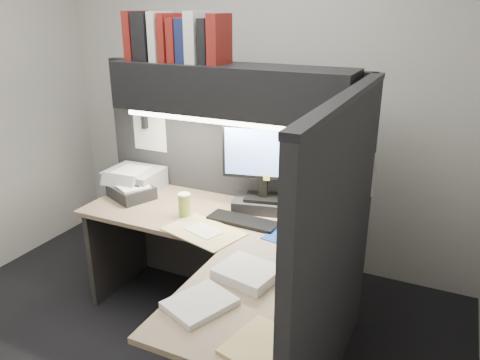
# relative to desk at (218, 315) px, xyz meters

# --- Properties ---
(floor) EXTENTS (3.50, 3.50, 0.00)m
(floor) POSITION_rel_desk_xyz_m (-0.43, 0.00, -0.44)
(floor) COLOR black
(floor) RESTS_ON ground
(wall_back) EXTENTS (3.50, 0.04, 2.70)m
(wall_back) POSITION_rel_desk_xyz_m (-0.43, 1.50, 0.91)
(wall_back) COLOR beige
(wall_back) RESTS_ON floor
(partition_back) EXTENTS (1.90, 0.06, 1.60)m
(partition_back) POSITION_rel_desk_xyz_m (-0.40, 0.93, 0.36)
(partition_back) COLOR black
(partition_back) RESTS_ON floor
(partition_right) EXTENTS (0.06, 1.50, 1.60)m
(partition_right) POSITION_rel_desk_xyz_m (0.55, 0.18, 0.36)
(partition_right) COLOR black
(partition_right) RESTS_ON floor
(desk) EXTENTS (1.70, 1.53, 0.73)m
(desk) POSITION_rel_desk_xyz_m (0.00, 0.00, 0.00)
(desk) COLOR #8A6F58
(desk) RESTS_ON floor
(overhead_shelf) EXTENTS (1.55, 0.34, 0.30)m
(overhead_shelf) POSITION_rel_desk_xyz_m (-0.30, 0.75, 1.06)
(overhead_shelf) COLOR black
(overhead_shelf) RESTS_ON partition_back
(task_light_tube) EXTENTS (1.32, 0.04, 0.04)m
(task_light_tube) POSITION_rel_desk_xyz_m (-0.30, 0.61, 0.89)
(task_light_tube) COLOR white
(task_light_tube) RESTS_ON overhead_shelf
(monitor) EXTENTS (0.52, 0.31, 0.56)m
(monitor) POSITION_rel_desk_xyz_m (-0.07, 0.77, 0.51)
(monitor) COLOR black
(monitor) RESTS_ON desk
(keyboard) EXTENTS (0.45, 0.17, 0.02)m
(keyboard) POSITION_rel_desk_xyz_m (-0.11, 0.54, 0.30)
(keyboard) COLOR black
(keyboard) RESTS_ON desk
(mousepad) EXTENTS (0.28, 0.26, 0.00)m
(mousepad) POSITION_rel_desk_xyz_m (0.21, 0.47, 0.29)
(mousepad) COLOR navy
(mousepad) RESTS_ON desk
(mouse) EXTENTS (0.07, 0.10, 0.04)m
(mouse) POSITION_rel_desk_xyz_m (0.21, 0.47, 0.31)
(mouse) COLOR black
(mouse) RESTS_ON mousepad
(telephone) EXTENTS (0.34, 0.34, 0.10)m
(telephone) POSITION_rel_desk_xyz_m (0.33, 0.77, 0.34)
(telephone) COLOR #B7AB8D
(telephone) RESTS_ON desk
(coffee_cup) EXTENTS (0.08, 0.08, 0.14)m
(coffee_cup) POSITION_rel_desk_xyz_m (-0.48, 0.47, 0.36)
(coffee_cup) COLOR #BEBB4C
(coffee_cup) RESTS_ON desk
(printer) EXTENTS (0.39, 0.33, 0.15)m
(printer) POSITION_rel_desk_xyz_m (-1.06, 0.72, 0.36)
(printer) COLOR #989B9E
(printer) RESTS_ON desk
(notebook_stack) EXTENTS (0.36, 0.33, 0.09)m
(notebook_stack) POSITION_rel_desk_xyz_m (-0.98, 0.58, 0.33)
(notebook_stack) COLOR black
(notebook_stack) RESTS_ON desk
(open_folder) EXTENTS (0.51, 0.40, 0.01)m
(open_folder) POSITION_rel_desk_xyz_m (-0.26, 0.32, 0.29)
(open_folder) COLOR #CEBB74
(open_folder) RESTS_ON desk
(paper_stack_a) EXTENTS (0.32, 0.29, 0.05)m
(paper_stack_a) POSITION_rel_desk_xyz_m (0.18, -0.02, 0.31)
(paper_stack_a) COLOR white
(paper_stack_a) RESTS_ON desk
(paper_stack_b) EXTENTS (0.32, 0.35, 0.03)m
(paper_stack_b) POSITION_rel_desk_xyz_m (0.08, -0.32, 0.30)
(paper_stack_b) COLOR white
(paper_stack_b) RESTS_ON desk
(manila_stack) EXTENTS (0.28, 0.32, 0.02)m
(manila_stack) POSITION_rel_desk_xyz_m (0.42, -0.44, 0.30)
(manila_stack) COLOR #CEBB74
(manila_stack) RESTS_ON desk
(binder_row) EXTENTS (0.68, 0.24, 0.30)m
(binder_row) POSITION_rel_desk_xyz_m (-0.67, 0.75, 1.35)
(binder_row) COLOR maroon
(binder_row) RESTS_ON overhead_shelf
(pinned_papers) EXTENTS (1.76, 1.31, 0.51)m
(pinned_papers) POSITION_rel_desk_xyz_m (-0.00, 0.56, 0.61)
(pinned_papers) COLOR white
(pinned_papers) RESTS_ON partition_back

